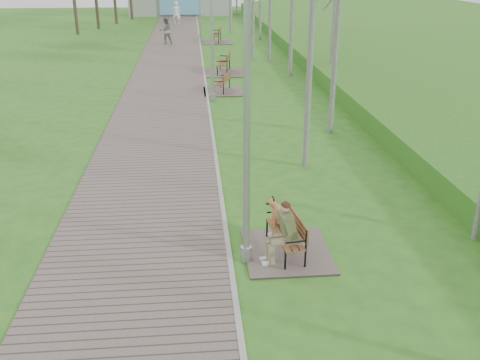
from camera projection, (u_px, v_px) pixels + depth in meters
name	position (u px, v px, depth m)	size (l,w,h in m)	color
walkway	(169.00, 70.00, 27.15)	(3.50, 67.00, 0.04)	#6D5D58
kerb	(204.00, 69.00, 27.29)	(0.10, 67.00, 0.05)	#999993
embankment	(443.00, 71.00, 26.91)	(14.00, 70.00, 1.60)	#4D942B
bench_main	(283.00, 236.00, 10.12)	(1.62, 1.80, 1.42)	#6D5D58
bench_second	(222.00, 88.00, 22.61)	(1.64, 1.82, 1.00)	#6D5D58
bench_third	(224.00, 68.00, 26.32)	(2.03, 2.25, 1.25)	#6D5D58
bench_far	(216.00, 39.00, 35.92)	(2.01, 2.23, 1.23)	#6D5D58
lamp_post_near	(247.00, 134.00, 9.06)	(0.21, 0.21, 5.33)	#9C9FA4
lamp_post_second	(212.00, 35.00, 20.27)	(0.21, 0.21, 5.52)	#9C9FA4
lamp_post_third	(200.00, 3.00, 36.87)	(0.20, 0.20, 5.13)	#9C9FA4
pedestrian_near	(176.00, 13.00, 45.35)	(0.70, 0.46, 1.91)	white
pedestrian_far	(166.00, 31.00, 34.89)	(0.86, 0.67, 1.78)	gray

